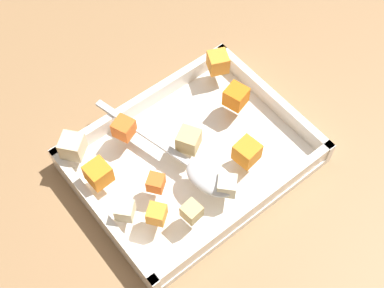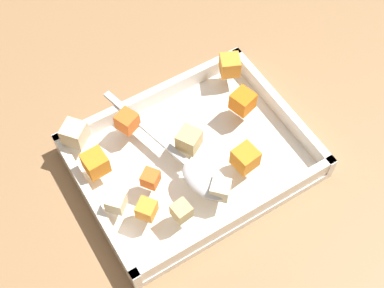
# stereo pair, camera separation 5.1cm
# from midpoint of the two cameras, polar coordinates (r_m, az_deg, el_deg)

# --- Properties ---
(ground_plane) EXTENTS (4.00, 4.00, 0.00)m
(ground_plane) POSITION_cam_midpoint_polar(r_m,az_deg,el_deg) (0.80, -2.57, -2.78)
(ground_plane) COLOR #936D47
(baking_dish) EXTENTS (0.33, 0.25, 0.04)m
(baking_dish) POSITION_cam_midpoint_polar(r_m,az_deg,el_deg) (0.79, -1.84, -1.68)
(baking_dish) COLOR white
(baking_dish) RESTS_ON ground_plane
(carrot_chunk_heap_top) EXTENTS (0.04, 0.04, 0.03)m
(carrot_chunk_heap_top) POSITION_cam_midpoint_polar(r_m,az_deg,el_deg) (0.84, 1.05, 8.66)
(carrot_chunk_heap_top) COLOR orange
(carrot_chunk_heap_top) RESTS_ON baking_dish
(carrot_chunk_mid_left) EXTENTS (0.04, 0.04, 0.03)m
(carrot_chunk_mid_left) POSITION_cam_midpoint_polar(r_m,az_deg,el_deg) (0.80, 2.90, 5.00)
(carrot_chunk_mid_left) COLOR orange
(carrot_chunk_mid_left) RESTS_ON baking_dish
(carrot_chunk_near_right) EXTENTS (0.03, 0.03, 0.02)m
(carrot_chunk_near_right) POSITION_cam_midpoint_polar(r_m,az_deg,el_deg) (0.73, -5.89, -4.25)
(carrot_chunk_near_right) COLOR orange
(carrot_chunk_near_right) RESTS_ON baking_dish
(carrot_chunk_corner_sw) EXTENTS (0.03, 0.03, 0.02)m
(carrot_chunk_corner_sw) POSITION_cam_midpoint_polar(r_m,az_deg,el_deg) (0.70, -5.87, -7.55)
(carrot_chunk_corner_sw) COLOR orange
(carrot_chunk_corner_sw) RESTS_ON baking_dish
(carrot_chunk_mid_right) EXTENTS (0.04, 0.04, 0.03)m
(carrot_chunk_mid_right) POSITION_cam_midpoint_polar(r_m,az_deg,el_deg) (0.77, -9.15, 1.59)
(carrot_chunk_mid_right) COLOR orange
(carrot_chunk_mid_right) RESTS_ON baking_dish
(carrot_chunk_rim_edge) EXTENTS (0.03, 0.03, 0.03)m
(carrot_chunk_rim_edge) POSITION_cam_midpoint_polar(r_m,az_deg,el_deg) (0.74, 3.94, -0.97)
(carrot_chunk_rim_edge) COLOR orange
(carrot_chunk_rim_edge) RESTS_ON baking_dish
(carrot_chunk_under_handle) EXTENTS (0.03, 0.03, 0.03)m
(carrot_chunk_under_handle) POSITION_cam_midpoint_polar(r_m,az_deg,el_deg) (0.74, -11.91, -3.21)
(carrot_chunk_under_handle) COLOR orange
(carrot_chunk_under_handle) RESTS_ON baking_dish
(potato_chunk_back_center) EXTENTS (0.04, 0.04, 0.03)m
(potato_chunk_back_center) POSITION_cam_midpoint_polar(r_m,az_deg,el_deg) (0.75, -2.28, 0.32)
(potato_chunk_back_center) COLOR tan
(potato_chunk_back_center) RESTS_ON baking_dish
(potato_chunk_far_right) EXTENTS (0.03, 0.03, 0.02)m
(potato_chunk_far_right) POSITION_cam_midpoint_polar(r_m,az_deg,el_deg) (0.71, -9.23, -7.12)
(potato_chunk_far_right) COLOR beige
(potato_chunk_far_right) RESTS_ON baking_dish
(potato_chunk_corner_se) EXTENTS (0.04, 0.04, 0.03)m
(potato_chunk_corner_se) POSITION_cam_midpoint_polar(r_m,az_deg,el_deg) (0.72, 1.73, -4.56)
(potato_chunk_corner_se) COLOR beige
(potato_chunk_corner_se) RESTS_ON baking_dish
(potato_chunk_corner_ne) EXTENTS (0.04, 0.04, 0.03)m
(potato_chunk_corner_ne) POSITION_cam_midpoint_polar(r_m,az_deg,el_deg) (0.77, -14.49, -0.32)
(potato_chunk_corner_ne) COLOR beige
(potato_chunk_corner_ne) RESTS_ON baking_dish
(potato_chunk_front_center) EXTENTS (0.03, 0.03, 0.02)m
(potato_chunk_front_center) POSITION_cam_midpoint_polar(r_m,az_deg,el_deg) (0.70, -2.12, -7.34)
(potato_chunk_front_center) COLOR tan
(potato_chunk_front_center) RESTS_ON baking_dish
(serving_spoon) EXTENTS (0.09, 0.25, 0.02)m
(serving_spoon) POSITION_cam_midpoint_polar(r_m,az_deg,el_deg) (0.73, -0.63, -3.01)
(serving_spoon) COLOR silver
(serving_spoon) RESTS_ON baking_dish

